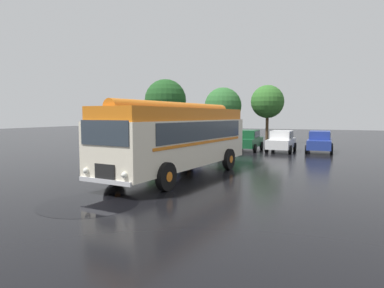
# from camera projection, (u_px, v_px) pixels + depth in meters

# --- Properties ---
(ground_plane) EXTENTS (120.00, 120.00, 0.00)m
(ground_plane) POSITION_uv_depth(u_px,v_px,m) (170.00, 178.00, 15.78)
(ground_plane) COLOR black
(vintage_bus) EXTENTS (3.61, 10.31, 3.49)m
(vintage_bus) POSITION_uv_depth(u_px,v_px,m) (179.00, 136.00, 16.22)
(vintage_bus) COLOR silver
(vintage_bus) RESTS_ON ground
(car_near_left) EXTENTS (2.10, 4.27, 1.66)m
(car_near_left) POSITION_uv_depth(u_px,v_px,m) (214.00, 139.00, 29.94)
(car_near_left) COLOR #B7BABF
(car_near_left) RESTS_ON ground
(car_mid_left) EXTENTS (1.98, 4.21, 1.66)m
(car_mid_left) POSITION_uv_depth(u_px,v_px,m) (248.00, 140.00, 28.21)
(car_mid_left) COLOR #144C28
(car_mid_left) RESTS_ON ground
(car_mid_right) EXTENTS (2.00, 4.22, 1.66)m
(car_mid_right) POSITION_uv_depth(u_px,v_px,m) (281.00, 141.00, 27.15)
(car_mid_right) COLOR silver
(car_mid_right) RESTS_ON ground
(car_far_right) EXTENTS (2.03, 4.24, 1.66)m
(car_far_right) POSITION_uv_depth(u_px,v_px,m) (320.00, 141.00, 26.61)
(car_far_right) COLOR navy
(car_far_right) RESTS_ON ground
(box_van) EXTENTS (2.44, 5.81, 2.50)m
(box_van) POSITION_uv_depth(u_px,v_px,m) (184.00, 132.00, 31.01)
(box_van) COLOR navy
(box_van) RESTS_ON ground
(tree_far_left) EXTENTS (4.60, 4.60, 6.88)m
(tree_far_left) POSITION_uv_depth(u_px,v_px,m) (164.00, 100.00, 37.99)
(tree_far_left) COLOR #4C3823
(tree_far_left) RESTS_ON ground
(tree_left_of_centre) EXTENTS (3.86, 3.86, 5.79)m
(tree_left_of_centre) POSITION_uv_depth(u_px,v_px,m) (222.00, 106.00, 35.81)
(tree_left_of_centre) COLOR #4C3823
(tree_left_of_centre) RESTS_ON ground
(tree_centre) EXTENTS (3.40, 3.40, 5.99)m
(tree_centre) POSITION_uv_depth(u_px,v_px,m) (267.00, 102.00, 35.25)
(tree_centre) COLOR #4C3823
(tree_centre) RESTS_ON ground
(puddle_patch) EXTENTS (3.21, 3.21, 0.01)m
(puddle_patch) POSITION_uv_depth(u_px,v_px,m) (89.00, 204.00, 11.08)
(puddle_patch) COLOR black
(puddle_patch) RESTS_ON ground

